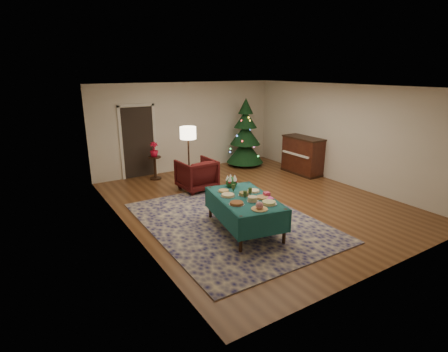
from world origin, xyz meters
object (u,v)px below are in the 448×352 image
floor_lamp (188,137)px  potted_plant (154,153)px  armchair (197,173)px  piano (302,156)px  side_table (155,168)px  gift_box (267,194)px  buffet_table (245,204)px  christmas_tree (245,136)px

floor_lamp → potted_plant: 1.61m
potted_plant → armchair: bearing=-68.3°
floor_lamp → piano: (3.63, -0.40, -0.88)m
side_table → piano: bearing=-24.4°
gift_box → potted_plant: 4.38m
gift_box → armchair: 2.88m
side_table → floor_lamp: bearing=-74.5°
potted_plant → piano: 4.42m
armchair → floor_lamp: (-0.19, 0.05, 0.97)m
potted_plant → piano: bearing=-24.4°
buffet_table → gift_box: bearing=-26.8°
floor_lamp → christmas_tree: size_ratio=0.77×
gift_box → piano: 4.23m
floor_lamp → christmas_tree: bearing=25.8°
side_table → christmas_tree: bearing=-2.1°
armchair → gift_box: bearing=87.7°
buffet_table → floor_lamp: bearing=86.7°
potted_plant → piano: (4.02, -1.82, -0.23)m
christmas_tree → potted_plant: bearing=177.9°
gift_box → piano: bearing=36.4°
side_table → christmas_tree: 3.17m
gift_box → christmas_tree: (2.48, 4.22, 0.25)m
floor_lamp → piano: bearing=-6.3°
potted_plant → christmas_tree: 3.11m
piano → potted_plant: bearing=155.6°
buffet_table → floor_lamp: size_ratio=1.15×
buffet_table → floor_lamp: 2.86m
side_table → buffet_table: bearing=-86.7°
buffet_table → piano: piano is taller
armchair → potted_plant: (-0.58, 1.47, 0.33)m
floor_lamp → buffet_table: bearing=-93.3°
buffet_table → gift_box: 0.47m
armchair → potted_plant: size_ratio=2.13×
gift_box → armchair: bearing=90.8°
side_table → armchair: bearing=-68.3°
floor_lamp → potted_plant: size_ratio=3.96×
armchair → christmas_tree: 2.91m
side_table → piano: piano is taller
side_table → potted_plant: (0.00, 0.00, 0.46)m
floor_lamp → christmas_tree: christmas_tree is taller
buffet_table → potted_plant: bearing=93.3°
side_table → piano: (4.02, -1.82, 0.23)m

